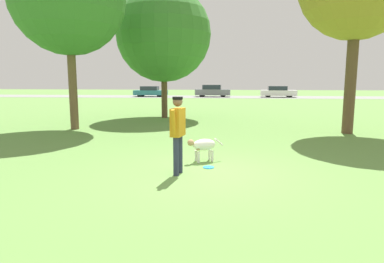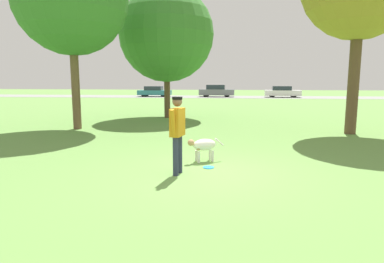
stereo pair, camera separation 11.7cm
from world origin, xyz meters
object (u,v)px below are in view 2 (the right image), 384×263
object	(u,v)px
parked_car_teal	(154,91)
person	(177,128)
parked_car_grey	(217,91)
parked_car_white	(282,92)
frisbee	(209,167)
dog	(203,146)
tree_mid_center	(167,35)

from	to	relation	value
parked_car_teal	person	bearing A→B (deg)	-76.70
parked_car_grey	parked_car_white	size ratio (longest dim) A/B	1.02
person	parked_car_grey	size ratio (longest dim) A/B	0.42
person	parked_car_grey	distance (m)	34.02
frisbee	parked_car_teal	world-z (taller)	parked_car_teal
frisbee	person	bearing A→B (deg)	-136.70
dog	frisbee	size ratio (longest dim) A/B	3.50
tree_mid_center	dog	bearing A→B (deg)	-74.48
person	frisbee	distance (m)	1.41
person	parked_car_teal	size ratio (longest dim) A/B	0.45
dog	parked_car_white	bearing A→B (deg)	-130.02
person	parked_car_teal	distance (m)	34.73
person	parked_car_teal	bearing A→B (deg)	24.65
person	parked_car_white	xyz separation A→B (m)	(7.34, 33.92, -0.43)
parked_car_white	frisbee	bearing A→B (deg)	-98.83
parked_car_white	parked_car_grey	bearing A→B (deg)	-178.22
person	tree_mid_center	world-z (taller)	tree_mid_center
frisbee	parked_car_grey	bearing A→B (deg)	91.89
person	parked_car_white	world-z (taller)	person
frisbee	parked_car_teal	xyz separation A→B (m)	(-8.70, 33.15, 0.62)
dog	parked_car_teal	bearing A→B (deg)	-103.50
person	dog	bearing A→B (deg)	-9.93
frisbee	tree_mid_center	distance (m)	12.09
parked_car_grey	parked_car_white	xyz separation A→B (m)	(7.77, -0.10, -0.06)
dog	parked_car_white	size ratio (longest dim) A/B	0.23
parked_car_grey	person	bearing A→B (deg)	-86.92
frisbee	parked_car_white	bearing A→B (deg)	78.68
person	parked_car_teal	xyz separation A→B (m)	(-8.02, 33.79, -0.45)
parked_car_teal	parked_car_white	bearing A→B (deg)	0.41
parked_car_grey	parked_car_white	distance (m)	7.77
person	parked_car_teal	world-z (taller)	person
frisbee	parked_car_grey	world-z (taller)	parked_car_grey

